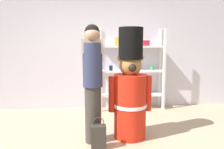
% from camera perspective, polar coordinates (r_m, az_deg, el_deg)
% --- Properties ---
extents(back_wall, '(6.40, 0.12, 2.60)m').
position_cam_1_polar(back_wall, '(4.90, -3.77, 6.34)').
color(back_wall, silver).
rests_on(back_wall, ground_plane).
extents(merchandise_shelf, '(1.43, 0.35, 1.78)m').
position_cam_1_polar(merchandise_shelf, '(4.79, 5.15, 1.31)').
color(merchandise_shelf, white).
rests_on(merchandise_shelf, ground_plane).
extents(teddy_bear_guard, '(0.67, 0.51, 1.69)m').
position_cam_1_polar(teddy_bear_guard, '(3.32, 4.81, -4.30)').
color(teddy_bear_guard, red).
rests_on(teddy_bear_guard, ground_plane).
extents(person_shopper, '(0.30, 0.28, 1.72)m').
position_cam_1_polar(person_shopper, '(3.12, -5.11, -1.31)').
color(person_shopper, '#38332D').
rests_on(person_shopper, ground_plane).
extents(shopping_bag, '(0.21, 0.12, 0.45)m').
position_cam_1_polar(shopping_bag, '(3.12, -3.57, -16.02)').
color(shopping_bag, '#332D28').
rests_on(shopping_bag, ground_plane).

